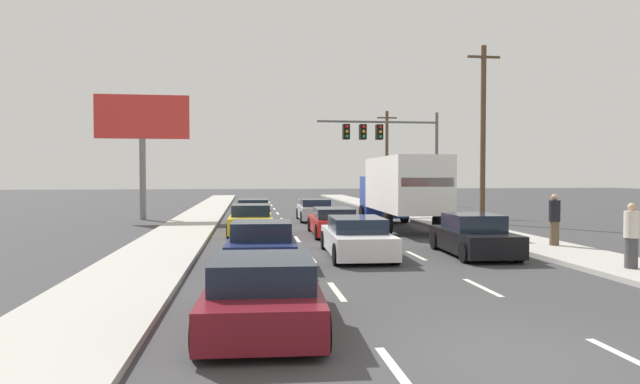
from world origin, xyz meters
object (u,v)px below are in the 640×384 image
object	(u,v)px
car_navy	(262,245)
car_black	(474,237)
pedestrian_mid_block	(632,236)
car_maroon	(263,294)
car_yellow	(251,221)
traffic_signal_mast	(382,138)
car_silver	(315,211)
roadside_billboard	(142,128)
car_gray	(254,211)
box_truck	(400,187)
pedestrian_near_corner	(554,220)
utility_pole_far	(387,156)
utility_pole_mid	(483,132)
car_red	(333,222)
car_white	(357,238)

from	to	relation	value
car_navy	car_black	size ratio (longest dim) A/B	1.01
pedestrian_mid_block	car_maroon	bearing A→B (deg)	-158.71
car_yellow	traffic_signal_mast	xyz separation A→B (m)	(8.34, 9.94, 4.33)
car_silver	roadside_billboard	bearing A→B (deg)	168.17
car_silver	roadside_billboard	size ratio (longest dim) A/B	0.56
car_black	car_navy	bearing A→B (deg)	-171.04
car_black	traffic_signal_mast	bearing A→B (deg)	85.89
car_gray	car_silver	size ratio (longest dim) A/B	1.02
car_navy	car_silver	bearing A→B (deg)	77.39
box_truck	traffic_signal_mast	world-z (taller)	traffic_signal_mast
car_silver	traffic_signal_mast	world-z (taller)	traffic_signal_mast
box_truck	car_black	xyz separation A→B (m)	(0.03, -8.52, -1.40)
car_maroon	pedestrian_near_corner	distance (m)	13.38
car_maroon	utility_pole_far	distance (m)	40.76
traffic_signal_mast	pedestrian_near_corner	xyz separation A→B (m)	(2.15, -16.13, -3.89)
traffic_signal_mast	pedestrian_mid_block	world-z (taller)	traffic_signal_mast
pedestrian_mid_block	traffic_signal_mast	bearing A→B (deg)	94.25
utility_pole_mid	pedestrian_mid_block	world-z (taller)	utility_pole_mid
car_gray	car_red	bearing A→B (deg)	-65.65
car_gray	pedestrian_near_corner	bearing A→B (deg)	-51.01
car_yellow	utility_pole_mid	world-z (taller)	utility_pole_mid
pedestrian_near_corner	car_white	bearing A→B (deg)	-174.45
car_black	roadside_billboard	world-z (taller)	roadside_billboard
car_yellow	utility_pole_mid	xyz separation A→B (m)	(12.35, 3.89, 4.28)
car_red	pedestrian_mid_block	xyz separation A→B (m)	(6.39, -10.06, 0.44)
car_red	car_maroon	bearing A→B (deg)	-103.61
car_gray	roadside_billboard	xyz separation A→B (m)	(-6.36, 2.19, 4.71)
car_navy	pedestrian_near_corner	bearing A→B (deg)	11.50
car_navy	car_white	world-z (taller)	car_navy
box_truck	car_black	world-z (taller)	box_truck
car_maroon	pedestrian_mid_block	world-z (taller)	pedestrian_mid_block
car_red	car_black	bearing A→B (deg)	-60.54
car_gray	utility_pole_mid	distance (m)	13.19
car_yellow	pedestrian_mid_block	distance (m)	14.68
car_gray	car_white	xyz separation A→B (m)	(3.16, -13.45, -0.00)
car_red	car_black	xyz separation A→B (m)	(3.61, -6.39, 0.04)
roadside_billboard	pedestrian_mid_block	world-z (taller)	roadside_billboard
car_silver	car_black	distance (m)	14.33
car_yellow	box_truck	world-z (taller)	box_truck
car_black	roadside_billboard	bearing A→B (deg)	129.84
car_yellow	car_maroon	distance (m)	14.64
car_maroon	car_red	distance (m)	14.25
car_yellow	pedestrian_near_corner	distance (m)	12.19
car_silver	car_navy	bearing A→B (deg)	-102.61
car_gray	car_yellow	world-z (taller)	car_yellow
car_red	car_yellow	bearing A→B (deg)	167.25
traffic_signal_mast	car_maroon	bearing A→B (deg)	-108.44
car_yellow	traffic_signal_mast	size ratio (longest dim) A/B	0.52
car_maroon	traffic_signal_mast	world-z (taller)	traffic_signal_mast
car_maroon	utility_pole_mid	bearing A→B (deg)	56.65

